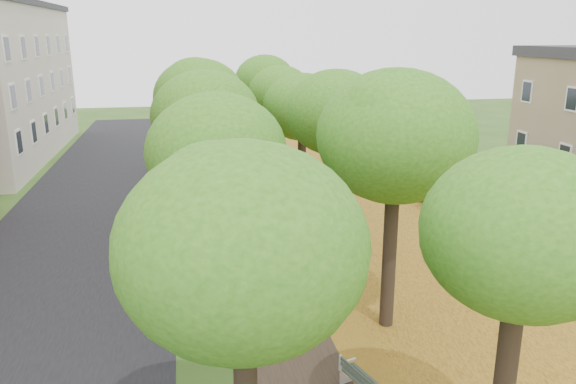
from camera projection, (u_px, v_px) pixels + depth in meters
name	position (u px, v px, depth m)	size (l,w,h in m)	color
street_asphalt	(79.00, 240.00, 23.31)	(8.00, 70.00, 0.01)	black
footpath	(258.00, 229.00, 24.65)	(3.20, 70.00, 0.01)	black
leaf_verge	(367.00, 222.00, 25.54)	(7.50, 70.00, 0.01)	#AD7E20
parking_lot	(523.00, 206.00, 28.00)	(9.00, 16.00, 0.01)	black
tree_row_west	(203.00, 114.00, 22.86)	(3.90, 33.90, 6.83)	black
tree_row_east	(317.00, 111.00, 23.72)	(3.90, 33.90, 6.83)	black
bench	(365.00, 384.00, 13.05)	(0.98, 1.76, 0.80)	#2B352D
car_silver	(564.00, 224.00, 23.22)	(1.57, 3.91, 1.33)	#BCBCC1
car_red	(558.00, 228.00, 22.59)	(1.54, 4.41, 1.45)	maroon
car_grey	(476.00, 194.00, 27.53)	(1.99, 4.89, 1.42)	#2E2E32
car_white	(460.00, 185.00, 29.14)	(2.28, 4.95, 1.38)	silver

